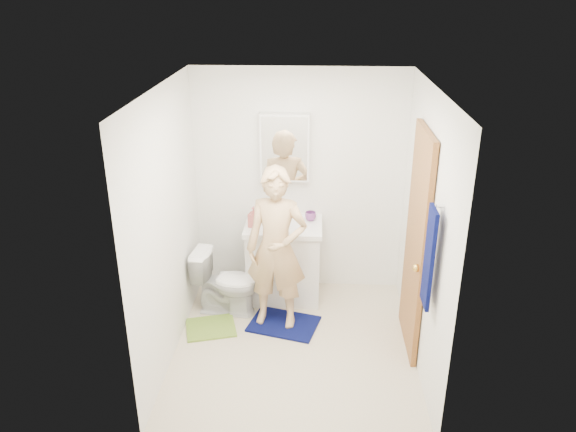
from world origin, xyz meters
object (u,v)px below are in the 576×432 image
object	(u,v)px
soap_dispenser	(254,217)
toothbrush_cup	(311,216)
vanity_cabinet	(284,263)
toilet	(227,282)
man	(277,249)
towel	(429,258)
medicine_cabinet	(285,147)

from	to	relation	value
soap_dispenser	toothbrush_cup	world-z (taller)	soap_dispenser
vanity_cabinet	toothbrush_cup	xyz separation A→B (m)	(0.28, 0.11, 0.50)
vanity_cabinet	soap_dispenser	distance (m)	0.64
toilet	toothbrush_cup	world-z (taller)	toothbrush_cup
vanity_cabinet	man	size ratio (longest dim) A/B	0.50
towel	vanity_cabinet	bearing A→B (deg)	128.47
toothbrush_cup	man	world-z (taller)	man
man	medicine_cabinet	bearing A→B (deg)	95.67
vanity_cabinet	towel	bearing A→B (deg)	-51.53
vanity_cabinet	soap_dispenser	world-z (taller)	soap_dispenser
towel	man	bearing A→B (deg)	141.92
man	towel	bearing A→B (deg)	-29.70
toothbrush_cup	man	distance (m)	0.72
vanity_cabinet	medicine_cabinet	distance (m)	1.22
vanity_cabinet	toothbrush_cup	distance (m)	0.58
towel	soap_dispenser	size ratio (longest dim) A/B	3.74
vanity_cabinet	toothbrush_cup	size ratio (longest dim) A/B	6.78
medicine_cabinet	soap_dispenser	size ratio (longest dim) A/B	3.27
soap_dispenser	toothbrush_cup	bearing A→B (deg)	18.11
vanity_cabinet	medicine_cabinet	world-z (taller)	medicine_cabinet
medicine_cabinet	toilet	world-z (taller)	medicine_cabinet
towel	toothbrush_cup	world-z (taller)	towel
towel	soap_dispenser	bearing A→B (deg)	136.51
toothbrush_cup	man	size ratio (longest dim) A/B	0.07
toothbrush_cup	vanity_cabinet	bearing A→B (deg)	-158.69
towel	soap_dispenser	xyz separation A→B (m)	(-1.48, 1.40, -0.29)
vanity_cabinet	toilet	distance (m)	0.66
vanity_cabinet	man	xyz separation A→B (m)	(-0.04, -0.53, 0.42)
toilet	vanity_cabinet	bearing A→B (deg)	-52.25
medicine_cabinet	man	world-z (taller)	medicine_cabinet
toothbrush_cup	towel	bearing A→B (deg)	-60.41
vanity_cabinet	soap_dispenser	bearing A→B (deg)	-164.92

